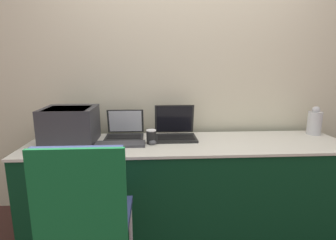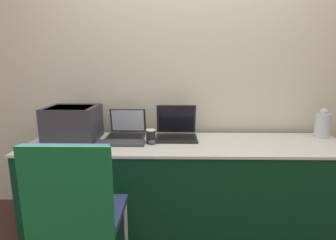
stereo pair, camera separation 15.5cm
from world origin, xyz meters
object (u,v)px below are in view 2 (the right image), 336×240
object	(u,v)px
metal_pitcher	(323,124)
external_keyboard	(120,143)
laptop_left	(127,131)
laptop_right	(176,131)
coffee_cup	(151,136)
chair	(76,206)
printer	(73,122)
mouse	(152,142)

from	to	relation	value
metal_pitcher	external_keyboard	bearing A→B (deg)	-172.10
laptop_left	laptop_right	size ratio (longest dim) A/B	0.92
coffee_cup	chair	world-z (taller)	chair
metal_pitcher	printer	bearing A→B (deg)	-176.89
laptop_left	metal_pitcher	world-z (taller)	metal_pitcher
printer	coffee_cup	world-z (taller)	printer
metal_pitcher	mouse	bearing A→B (deg)	-170.75
laptop_left	laptop_right	bearing A→B (deg)	-4.93
laptop_left	printer	bearing A→B (deg)	-164.62
external_keyboard	chair	xyz separation A→B (m)	(-0.10, -0.71, -0.13)
mouse	metal_pitcher	distance (m)	1.47
printer	coffee_cup	size ratio (longest dim) A/B	3.60
external_keyboard	metal_pitcher	xyz separation A→B (m)	(1.70, 0.24, 0.10)
external_keyboard	mouse	size ratio (longest dim) A/B	6.50
laptop_left	metal_pitcher	size ratio (longest dim) A/B	1.25
coffee_cup	chair	size ratio (longest dim) A/B	0.11
metal_pitcher	coffee_cup	bearing A→B (deg)	-172.13
laptop_left	laptop_right	xyz separation A→B (m)	(0.43, -0.04, 0.01)
laptop_right	coffee_cup	size ratio (longest dim) A/B	3.07
external_keyboard	metal_pitcher	bearing A→B (deg)	7.90
mouse	external_keyboard	bearing A→B (deg)	-179.98
laptop_right	metal_pitcher	world-z (taller)	laptop_right
printer	external_keyboard	distance (m)	0.45
chair	coffee_cup	bearing A→B (deg)	65.73
metal_pitcher	chair	xyz separation A→B (m)	(-1.80, -0.95, -0.23)
laptop_right	external_keyboard	size ratio (longest dim) A/B	0.89
printer	mouse	bearing A→B (deg)	-10.43
chair	laptop_left	bearing A→B (deg)	83.39
printer	external_keyboard	world-z (taller)	printer
printer	laptop_left	size ratio (longest dim) A/B	1.27
printer	laptop_left	bearing A→B (deg)	15.38
laptop_left	mouse	bearing A→B (deg)	-44.85
laptop_left	metal_pitcher	xyz separation A→B (m)	(1.69, -0.00, 0.06)
chair	printer	bearing A→B (deg)	110.38
printer	coffee_cup	bearing A→B (deg)	-7.65
mouse	chair	xyz separation A→B (m)	(-0.35, -0.71, -0.14)
printer	chair	distance (m)	0.93
laptop_right	metal_pitcher	size ratio (longest dim) A/B	1.35
coffee_cup	mouse	distance (m)	0.05
laptop_left	chair	xyz separation A→B (m)	(-0.11, -0.95, -0.17)
printer	mouse	xyz separation A→B (m)	(0.66, -0.12, -0.13)
coffee_cup	metal_pitcher	size ratio (longest dim) A/B	0.44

